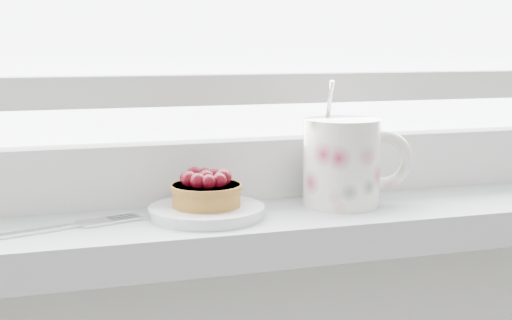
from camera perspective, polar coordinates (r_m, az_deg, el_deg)
name	(u,v)px	position (r m, az deg, el deg)	size (l,w,h in m)	color
saucer	(207,212)	(0.76, -3.97, -4.14)	(0.12, 0.12, 0.01)	white
raspberry_tart	(206,190)	(0.76, -4.00, -2.40)	(0.08, 0.08, 0.04)	#8E5B1F
floral_mug	(345,160)	(0.82, 7.12, -0.03)	(0.13, 0.11, 0.14)	silver
fork	(41,230)	(0.73, -16.82, -5.41)	(0.21, 0.08, 0.00)	silver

